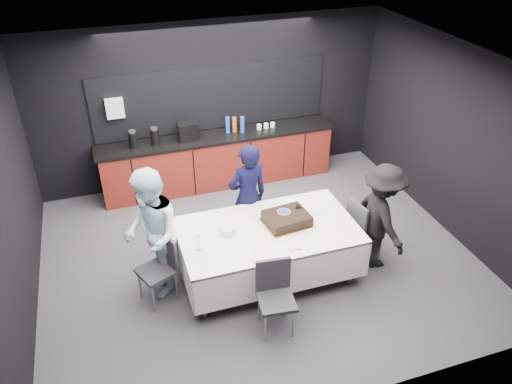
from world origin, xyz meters
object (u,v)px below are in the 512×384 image
at_px(cake_assembly, 287,219).
at_px(champagne_flute, 198,240).
at_px(chair_near, 275,291).
at_px(plate_stack, 228,230).
at_px(chair_right, 362,225).
at_px(person_center, 248,197).
at_px(party_table, 268,237).
at_px(person_right, 381,217).
at_px(person_left, 152,234).
at_px(chair_left, 161,263).

xyz_separation_m(cake_assembly, champagne_flute, (-1.23, -0.19, 0.09)).
distance_m(champagne_flute, chair_near, 1.11).
height_order(champagne_flute, chair_near, champagne_flute).
xyz_separation_m(plate_stack, champagne_flute, (-0.44, -0.23, 0.11)).
relative_size(chair_right, person_center, 0.56).
bearing_deg(champagne_flute, chair_right, 3.31).
bearing_deg(chair_right, person_center, 152.11).
relative_size(cake_assembly, chair_near, 0.70).
height_order(party_table, chair_near, chair_near).
bearing_deg(party_table, person_right, -7.89).
distance_m(cake_assembly, chair_right, 1.16).
distance_m(chair_right, person_center, 1.65).
height_order(plate_stack, champagne_flute, champagne_flute).
distance_m(person_center, person_left, 1.52).
bearing_deg(cake_assembly, person_left, 174.45).
relative_size(plate_stack, person_right, 0.15).
xyz_separation_m(person_left, person_right, (3.00, -0.43, -0.11)).
relative_size(champagne_flute, person_left, 0.13).
xyz_separation_m(chair_left, chair_right, (2.81, -0.05, 0.00)).
relative_size(plate_stack, champagne_flute, 1.01).
relative_size(cake_assembly, person_left, 0.36).
height_order(chair_right, person_right, person_right).
bearing_deg(party_table, chair_near, -104.06).
xyz_separation_m(champagne_flute, chair_near, (0.73, -0.73, -0.40)).
relative_size(chair_left, person_center, 0.56).
xyz_separation_m(cake_assembly, person_left, (-1.74, 0.17, 0.03)).
bearing_deg(chair_right, party_table, 179.68).
bearing_deg(champagne_flute, plate_stack, 27.51).
bearing_deg(person_center, person_left, 11.18).
height_order(chair_left, person_center, person_center).
distance_m(party_table, person_left, 1.50).
bearing_deg(person_center, chair_near, 74.32).
bearing_deg(chair_right, cake_assembly, 177.26).
relative_size(champagne_flute, chair_left, 0.24).
distance_m(champagne_flute, chair_left, 0.64).
relative_size(chair_near, person_left, 0.52).
relative_size(party_table, person_right, 1.49).
relative_size(party_table, person_center, 1.41).
bearing_deg(chair_near, plate_stack, 107.39).
height_order(chair_near, person_right, person_right).
relative_size(chair_right, chair_near, 1.00).
bearing_deg(champagne_flute, chair_near, -44.69).
xyz_separation_m(person_center, person_right, (1.58, -0.96, -0.05)).
height_order(person_left, person_right, person_left).
bearing_deg(person_right, chair_right, 33.56).
xyz_separation_m(chair_near, person_center, (0.18, 1.62, 0.29)).
distance_m(plate_stack, person_left, 0.96).
xyz_separation_m(chair_near, person_left, (-1.25, 1.09, 0.35)).
bearing_deg(plate_stack, person_left, 172.12).
distance_m(person_center, person_right, 1.85).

